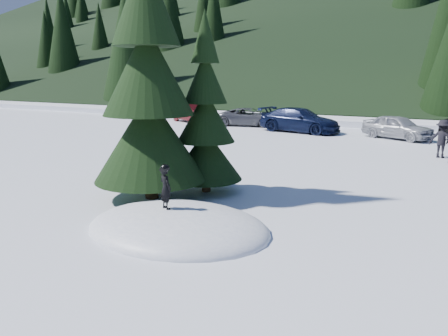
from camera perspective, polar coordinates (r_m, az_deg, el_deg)
The scene contains 12 objects.
ground at distance 10.31m, azimuth -6.00°, elevation -7.96°, with size 200.00×200.00×0.00m, color white.
snow_mound at distance 10.31m, azimuth -6.00°, elevation -7.96°, with size 4.48×3.52×0.96m, color white.
forest_hillside at distance 62.78m, azimuth 25.31°, elevation 19.19°, with size 200.00×60.00×25.00m, color black, non-canonical shape.
spruce_tall at distance 12.46m, azimuth -9.91°, elevation 10.97°, with size 3.20×3.20×8.60m.
spruce_short at distance 13.10m, azimuth -2.41°, elevation 5.85°, with size 2.20×2.20×5.37m.
child_skier at distance 10.13m, azimuth -7.64°, elevation -2.62°, with size 0.36×0.23×0.98m, color black.
adult_2 at distance 21.04m, azimuth 26.60°, elevation 3.41°, with size 1.06×0.61×1.64m, color black.
car_0 at distance 38.37m, azimuth -9.18°, elevation 7.70°, with size 1.65×4.10×1.40m, color black.
car_1 at distance 33.30m, azimuth -4.06°, elevation 7.27°, with size 1.59×4.55×1.50m, color #3C0A0C.
car_2 at distance 30.91m, azimuth 3.38°, elevation 6.67°, with size 2.07×4.49×1.25m, color #4C4D53.
car_3 at distance 27.90m, azimuth 9.84°, elevation 6.20°, with size 2.10×5.18×1.50m, color black.
car_4 at distance 26.32m, azimuth 21.71°, elevation 5.00°, with size 1.58×3.93×1.34m, color #9EA0A6.
Camera 1 is at (5.64, -7.88, 3.52)m, focal length 35.00 mm.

